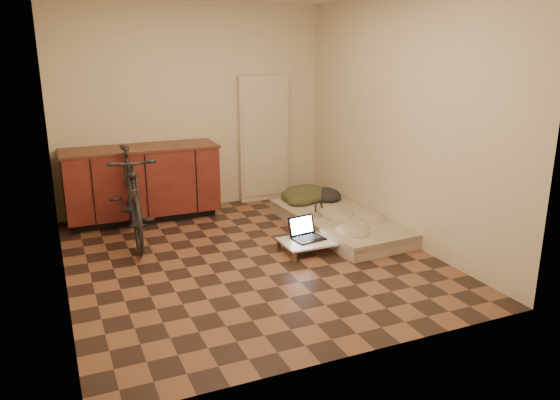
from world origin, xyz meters
name	(u,v)px	position (x,y,z in m)	size (l,w,h in m)	color
room_shell	(247,131)	(0.00, 0.00, 1.30)	(3.50, 4.00, 2.60)	brown
cabinets	(142,183)	(-0.75, 1.70, 0.47)	(1.84, 0.62, 0.91)	black
appliance_panel	(264,139)	(0.95, 1.94, 0.85)	(0.70, 0.10, 1.70)	beige
bicycle	(131,191)	(-0.99, 1.00, 0.56)	(0.51, 1.74, 1.13)	black
futon	(340,222)	(1.30, 0.41, 0.08)	(1.03, 1.98, 0.17)	#BBA895
clothing_pile	(311,189)	(1.28, 1.16, 0.30)	(0.67, 0.56, 0.27)	#373821
headphones	(319,209)	(1.07, 0.52, 0.24)	(0.23, 0.21, 0.15)	black
lap_desk	(314,241)	(0.70, -0.08, 0.10)	(0.70, 0.45, 0.12)	brown
laptop	(306,234)	(0.65, 0.00, 0.16)	(0.36, 0.33, 0.22)	black
mouse	(337,235)	(0.98, -0.09, 0.13)	(0.06, 0.10, 0.03)	white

